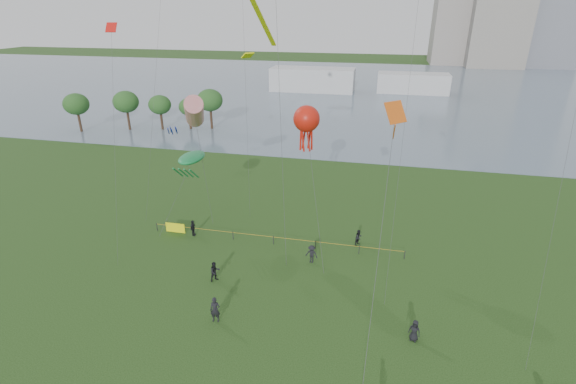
# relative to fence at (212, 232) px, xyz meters

# --- Properties ---
(ground_plane) EXTENTS (400.00, 400.00, 0.00)m
(ground_plane) POSITION_rel_fence_xyz_m (8.75, -15.52, -0.55)
(ground_plane) COLOR #183410
(lake) EXTENTS (400.00, 120.00, 0.08)m
(lake) POSITION_rel_fence_xyz_m (8.75, 84.48, -0.53)
(lake) COLOR slate
(lake) RESTS_ON ground_plane
(building_mid) EXTENTS (20.00, 20.00, 38.00)m
(building_mid) POSITION_rel_fence_xyz_m (54.75, 146.48, 18.45)
(building_mid) COLOR gray
(building_mid) RESTS_ON ground_plane
(building_low) EXTENTS (16.00, 18.00, 28.00)m
(building_low) POSITION_rel_fence_xyz_m (40.75, 152.48, 13.45)
(building_low) COLOR gray
(building_low) RESTS_ON ground_plane
(pavilion_left) EXTENTS (22.00, 8.00, 6.00)m
(pavilion_left) POSITION_rel_fence_xyz_m (-3.25, 79.48, 2.45)
(pavilion_left) COLOR silver
(pavilion_left) RESTS_ON ground_plane
(pavilion_right) EXTENTS (18.00, 7.00, 5.00)m
(pavilion_right) POSITION_rel_fence_xyz_m (22.75, 82.48, 1.95)
(pavilion_right) COLOR silver
(pavilion_right) RESTS_ON ground_plane
(trees) EXTENTS (26.73, 11.48, 7.23)m
(trees) POSITION_rel_fence_xyz_m (-25.30, 34.48, 4.34)
(trees) COLOR #352318
(trees) RESTS_ON ground_plane
(fence) EXTENTS (24.07, 0.07, 1.05)m
(fence) POSITION_rel_fence_xyz_m (0.00, 0.00, 0.00)
(fence) COLOR black
(fence) RESTS_ON ground_plane
(spectator_a) EXTENTS (1.05, 1.06, 1.73)m
(spectator_a) POSITION_rel_fence_xyz_m (2.92, -6.62, 0.31)
(spectator_a) COLOR black
(spectator_a) RESTS_ON ground_plane
(spectator_b) EXTENTS (1.18, 0.80, 1.68)m
(spectator_b) POSITION_rel_fence_xyz_m (10.14, -2.31, 0.29)
(spectator_b) COLOR black
(spectator_b) RESTS_ON ground_plane
(spectator_c) EXTENTS (0.41, 0.95, 1.62)m
(spectator_c) POSITION_rel_fence_xyz_m (-1.94, -0.09, 0.25)
(spectator_c) COLOR black
(spectator_c) RESTS_ON ground_plane
(spectator_d) EXTENTS (0.90, 0.74, 1.59)m
(spectator_d) POSITION_rel_fence_xyz_m (18.37, -10.06, 0.24)
(spectator_d) COLOR black
(spectator_d) RESTS_ON ground_plane
(spectator_f) EXTENTS (0.77, 0.56, 1.96)m
(spectator_f) POSITION_rel_fence_xyz_m (4.74, -11.17, 0.43)
(spectator_f) COLOR black
(spectator_f) RESTS_ON ground_plane
(spectator_g) EXTENTS (0.91, 0.95, 1.55)m
(spectator_g) POSITION_rel_fence_xyz_m (13.97, 1.58, 0.22)
(spectator_g) COLOR black
(spectator_g) RESTS_ON ground_plane
(kite_windsock) EXTENTS (4.23, 5.08, 13.38)m
(kite_windsock) POSITION_rel_fence_xyz_m (-2.22, 3.17, 10.92)
(kite_windsock) COLOR #3F3F42
(kite_creature) EXTENTS (3.61, 5.57, 7.49)m
(kite_creature) POSITION_rel_fence_xyz_m (-2.64, 2.52, 6.51)
(kite_creature) COLOR #3F3F42
(kite_octopus) EXTENTS (4.09, 7.95, 12.61)m
(kite_octopus) POSITION_rel_fence_xyz_m (8.55, 3.04, 10.80)
(kite_octopus) COLOR #3F3F42
(kite_delta) EXTENTS (1.54, 12.51, 15.18)m
(kite_delta) POSITION_rel_fence_xyz_m (15.77, -7.31, 13.26)
(kite_delta) COLOR #3F3F42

